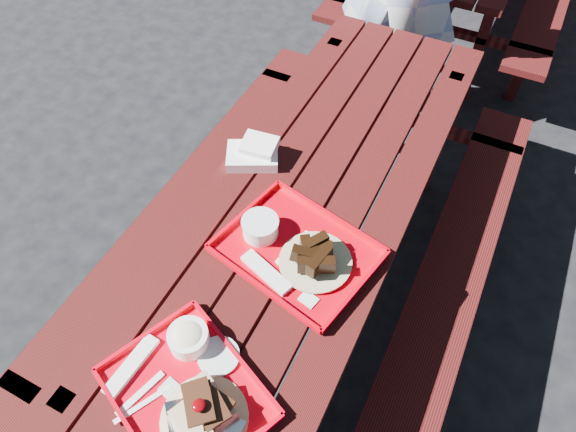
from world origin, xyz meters
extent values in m
plane|color=black|center=(0.00, 0.00, 0.00)|extent=(60.00, 60.00, 0.00)
cube|color=#48110D|center=(-0.30, 0.00, 0.73)|extent=(0.14, 2.40, 0.04)
cube|color=#48110D|center=(-0.15, 0.00, 0.73)|extent=(0.14, 2.40, 0.04)
cube|color=#48110D|center=(0.00, 0.00, 0.73)|extent=(0.14, 2.40, 0.04)
cube|color=#48110D|center=(0.15, 0.00, 0.73)|extent=(0.14, 2.40, 0.04)
cube|color=#48110D|center=(0.30, 0.00, 0.73)|extent=(0.14, 2.40, 0.04)
cube|color=#48110D|center=(-0.58, 0.00, 0.43)|extent=(0.25, 2.40, 0.04)
cube|color=#48110D|center=(-0.58, -0.84, 0.21)|extent=(0.06, 0.06, 0.42)
cube|color=#48110D|center=(-0.58, 0.84, 0.21)|extent=(0.06, 0.06, 0.42)
cube|color=#48110D|center=(0.58, 0.00, 0.43)|extent=(0.25, 2.40, 0.04)
cube|color=#48110D|center=(0.58, 0.84, 0.21)|extent=(0.06, 0.06, 0.42)
cube|color=#48110D|center=(-0.30, 0.96, 0.38)|extent=(0.06, 0.06, 0.75)
cube|color=#48110D|center=(0.30, 0.96, 0.38)|extent=(0.06, 0.06, 0.75)
cube|color=#48110D|center=(0.00, 0.96, 0.43)|extent=(1.40, 0.06, 0.04)
cube|color=#48110D|center=(-0.58, 1.96, 0.21)|extent=(0.06, 0.06, 0.42)
cube|color=#48110D|center=(0.58, 1.96, 0.21)|extent=(0.06, 0.06, 0.42)
cube|color=#48110D|center=(-0.30, 1.84, 0.38)|extent=(0.06, 0.06, 0.75)
cube|color=#48110D|center=(0.30, 1.84, 0.38)|extent=(0.06, 0.06, 0.75)
cube|color=#48110D|center=(0.00, 1.84, 0.43)|extent=(1.40, 0.06, 0.04)
cube|color=red|center=(0.01, -0.79, 0.76)|extent=(0.54, 0.49, 0.01)
cube|color=red|center=(0.07, -0.64, 0.77)|extent=(0.40, 0.19, 0.02)
cube|color=red|center=(-0.19, -0.70, 0.77)|extent=(0.15, 0.31, 0.02)
cylinder|color=#C8B583|center=(0.09, -0.83, 0.76)|extent=(0.24, 0.24, 0.01)
cube|color=tan|center=(0.09, -0.87, 0.80)|extent=(0.16, 0.12, 0.04)
cube|color=tan|center=(0.09, -0.79, 0.80)|extent=(0.16, 0.12, 0.04)
ellipsoid|color=#590105|center=(0.09, -0.83, 0.88)|extent=(0.04, 0.04, 0.01)
cylinder|color=white|center=(-0.07, -0.66, 0.79)|extent=(0.12, 0.12, 0.06)
ellipsoid|color=beige|center=(-0.07, -0.66, 0.81)|extent=(0.10, 0.10, 0.05)
cylinder|color=silver|center=(0.03, -0.66, 0.77)|extent=(0.12, 0.12, 0.01)
cube|color=white|center=(-0.18, -0.80, 0.77)|extent=(0.06, 0.20, 0.02)
cube|color=white|center=(-0.11, -0.85, 0.76)|extent=(0.06, 0.16, 0.01)
cube|color=white|center=(-0.08, -0.87, 0.76)|extent=(0.09, 0.16, 0.00)
cube|color=silver|center=(-0.04, -0.80, 0.76)|extent=(0.06, 0.06, 0.00)
cube|color=red|center=(0.07, -0.23, 0.76)|extent=(0.55, 0.47, 0.01)
cube|color=red|center=(0.12, -0.05, 0.77)|extent=(0.47, 0.12, 0.02)
cube|color=red|center=(0.03, -0.41, 0.77)|extent=(0.47, 0.12, 0.02)
cube|color=red|center=(0.31, -0.28, 0.77)|extent=(0.10, 0.36, 0.02)
cube|color=red|center=(-0.16, -0.18, 0.77)|extent=(0.10, 0.36, 0.02)
cube|color=white|center=(0.13, -0.24, 0.77)|extent=(0.20, 0.20, 0.01)
cylinder|color=tan|center=(0.15, -0.25, 0.78)|extent=(0.24, 0.24, 0.01)
cylinder|color=silver|center=(-0.07, -0.22, 0.79)|extent=(0.12, 0.12, 0.06)
cylinder|color=silver|center=(-0.07, -0.22, 0.83)|extent=(0.13, 0.13, 0.01)
cube|color=white|center=(0.02, -0.35, 0.77)|extent=(0.20, 0.11, 0.02)
cube|color=white|center=(0.19, -0.38, 0.77)|extent=(0.06, 0.05, 0.00)
cube|color=white|center=(-0.27, 0.09, 0.77)|extent=(0.24, 0.21, 0.04)
cube|color=white|center=(-0.25, 0.11, 0.81)|extent=(0.14, 0.12, 0.04)
camera|label=1|loc=(0.48, -1.11, 2.18)|focal=32.00mm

